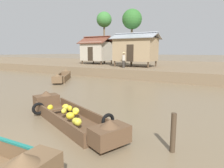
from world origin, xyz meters
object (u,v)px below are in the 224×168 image
Objects in this scene: stilt_house_left at (97,51)px; palm_tree_near at (132,20)px; vendor_person at (124,59)px; stilt_house_mid_left at (136,49)px; mooring_post at (173,133)px; banana_boat at (70,115)px; palm_tree_mid at (104,20)px; cargo_boat_upstream at (62,77)px.

palm_tree_near is (5.72, -1.13, 3.52)m from stilt_house_left.
stilt_house_left is at bearing 146.67° from vendor_person.
mooring_post is (7.96, -15.88, -2.38)m from stilt_house_mid_left.
banana_boat is 20.49m from stilt_house_left.
mooring_post is (3.90, -0.33, 0.26)m from banana_boat.
stilt_house_mid_left is at bearing 80.45° from vendor_person.
mooring_post is at bearing -53.51° from palm_tree_mid.
stilt_house_left is (-2.57, 9.43, 2.41)m from cargo_boat_upstream.
palm_tree_near is 3.92× the size of vendor_person.
vendor_person is at bearing 121.43° from mooring_post.
palm_tree_near is (3.15, 8.31, 5.92)m from cargo_boat_upstream.
stilt_house_mid_left is at bearing -29.50° from palm_tree_mid.
banana_boat is 0.78× the size of palm_tree_mid.
stilt_house_left is 22.98m from mooring_post.
cargo_boat_upstream is at bearing -117.48° from stilt_house_mid_left.
cargo_boat_upstream is 4.24× the size of mooring_post.
vendor_person reaches higher than banana_boat.
palm_tree_mid is at bearing 126.49° from mooring_post.
cargo_boat_upstream is 14.51m from mooring_post.
stilt_house_mid_left is (6.54, -1.81, 0.19)m from stilt_house_left.
stilt_house_left is 6.79m from stilt_house_mid_left.
palm_tree_mid is at bearing 89.21° from stilt_house_left.
banana_boat is at bearing -73.26° from palm_tree_near.
palm_tree_mid is (-6.51, 3.68, 4.08)m from stilt_house_mid_left.
cargo_boat_upstream is 6.65m from vendor_person.
cargo_boat_upstream is 0.63× the size of palm_tree_mid.
stilt_house_left is at bearing 164.52° from stilt_house_mid_left.
vendor_person is at bearing -44.00° from palm_tree_mid.
palm_tree_mid reaches higher than banana_boat.
palm_tree_mid is (-5.69, 3.00, 0.75)m from palm_tree_near.
stilt_house_left reaches higher than banana_boat.
palm_tree_mid reaches higher than mooring_post.
stilt_house_mid_left is 4.73× the size of mooring_post.
palm_tree_near is (-4.88, 16.24, 5.97)m from banana_boat.
stilt_house_mid_left is at bearing 116.62° from mooring_post.
stilt_house_left is at bearing 121.40° from banana_boat.
cargo_boat_upstream is 0.70× the size of palm_tree_near.
stilt_house_mid_left is 3.06× the size of vendor_person.
palm_tree_mid is 9.95m from vendor_person.
stilt_house_mid_left reaches higher than stilt_house_left.
banana_boat is 1.11× the size of stilt_house_mid_left.
cargo_boat_upstream is 13.38m from palm_tree_mid.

